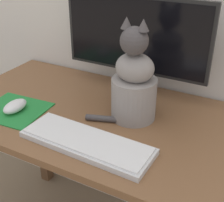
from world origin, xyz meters
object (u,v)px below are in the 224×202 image
Objects in this scene: monitor at (135,41)px; keyboard at (88,142)px; cat at (134,83)px; computer_mouse_left at (15,106)px.

keyboard is (0.02, -0.38, -0.20)m from monitor.
cat reaches higher than keyboard.
cat is (0.05, 0.21, 0.12)m from keyboard.
keyboard is 0.34m from computer_mouse_left.
monitor reaches higher than keyboard.
keyboard is at bearing -8.52° from computer_mouse_left.
computer_mouse_left is at bearing -133.21° from monitor.
monitor is 5.61× the size of computer_mouse_left.
computer_mouse_left is 0.43m from cat.
cat is (0.07, -0.17, -0.09)m from monitor.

